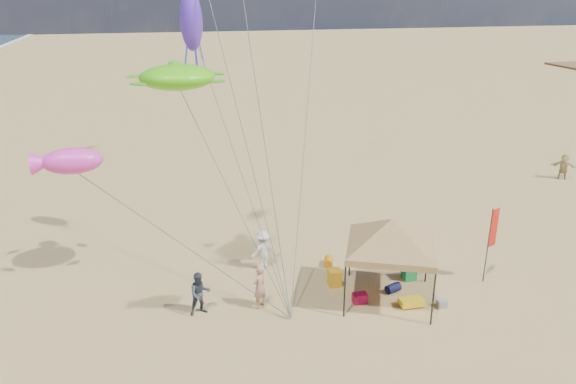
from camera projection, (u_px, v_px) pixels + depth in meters
name	position (u px, v px, depth m)	size (l,w,h in m)	color
ground	(307.00, 325.00, 19.63)	(280.00, 280.00, 0.00)	tan
canopy_tent	(392.00, 222.00, 20.20)	(5.79, 5.79, 3.88)	black
feather_flag	(492.00, 233.00, 21.87)	(0.46, 0.21, 3.24)	black
cooler_red	(360.00, 298.00, 20.97)	(0.54, 0.38, 0.38)	#B10E3A
cooler_blue	(427.00, 253.00, 24.50)	(0.54, 0.38, 0.38)	#2817BE
bag_navy	(393.00, 288.00, 21.69)	(0.36, 0.36, 0.60)	#0D103D
bag_orange	(328.00, 261.00, 23.81)	(0.36, 0.36, 0.60)	orange
chair_green	(409.00, 271.00, 22.61)	(0.50, 0.50, 0.70)	#1A9142
chair_yellow	(334.00, 277.00, 22.14)	(0.50, 0.50, 0.70)	yellow
crate_grey	(442.00, 304.00, 20.69)	(0.34, 0.30, 0.28)	gray
beach_cart	(411.00, 302.00, 20.70)	(0.90, 0.50, 0.24)	yellow
person_near_a	(259.00, 286.00, 20.44)	(0.64, 0.42, 1.76)	tan
person_near_b	(200.00, 294.00, 20.04)	(0.81, 0.63, 1.68)	#313844
person_near_c	(263.00, 250.00, 23.31)	(1.12, 0.65, 1.74)	silver
person_far_c	(564.00, 166.00, 34.36)	(1.50, 0.48, 1.62)	tan
turtle_kite	(177.00, 77.00, 19.09)	(2.65, 2.12, 0.88)	#54D211
fish_kite	(72.00, 161.00, 16.33)	(1.77, 0.88, 0.79)	#EF38B9
squid_kite	(191.00, 21.00, 21.80)	(0.90, 0.90, 2.35)	#582ECD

